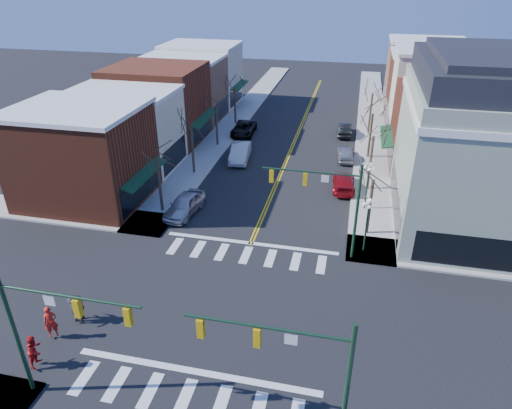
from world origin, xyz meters
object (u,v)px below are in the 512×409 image
Objects in this scene: lamppost_midblock at (368,178)px; pedestrian_dark_b at (75,308)px; victorian_corner at (489,145)px; car_left_near at (185,205)px; car_left_far at (244,128)px; car_right_mid at (346,153)px; car_left_mid at (240,152)px; pedestrian_red_a at (51,322)px; car_right_near at (344,182)px; pedestrian_red_b at (35,350)px; lamppost_corner at (368,216)px; car_right_far at (344,129)px; pedestrian_dark_a at (81,307)px.

lamppost_midblock is 2.49× the size of pedestrian_dark_b.
victorian_corner is 23.88m from car_left_near.
car_right_mid is at bearing -25.70° from car_left_far.
car_left_mid is 2.66× the size of pedestrian_red_a.
car_left_far is at bearing -43.51° from pedestrian_dark_b.
pedestrian_red_b reaches higher than car_right_near.
lamppost_corner is at bearing -1.75° from pedestrian_red_a.
car_right_near is (-10.24, 4.12, -5.96)m from victorian_corner.
pedestrian_red_a is 1.52m from pedestrian_dark_b.
lamppost_midblock is at bearing 94.71° from car_right_far.
car_right_near is (11.06, -4.78, -0.16)m from car_left_mid.
pedestrian_dark_a reaches higher than car_right_far.
car_left_mid is at bearing 131.10° from lamppost_corner.
lamppost_midblock is 0.83× the size of car_left_mid.
car_left_near is 15.21m from pedestrian_red_a.
lamppost_corner is at bearing -52.16° from pedestrian_red_b.
victorian_corner is at bearing 154.49° from car_right_near.
car_left_near is at bearing -103.74° from car_left_mid.
pedestrian_red_a is 1.12× the size of pedestrian_dark_b.
pedestrian_dark_a reaches higher than car_left_far.
car_left_mid is 14.65m from car_right_far.
lamppost_midblock is 26.64m from pedestrian_red_b.
pedestrian_red_b reaches higher than car_left_far.
pedestrian_dark_b is (-24.45, -17.11, -5.64)m from victorian_corner.
car_right_far is (10.35, 10.37, -0.12)m from car_left_mid.
car_left_mid is (-13.00, 8.40, -2.11)m from lamppost_midblock.
car_left_far is 35.48m from pedestrian_red_a.
car_right_near is at bearing -29.75° from car_left_mid.
pedestrian_red_b is at bearing 56.15° from car_right_near.
pedestrian_dark_b is at bearing -103.27° from car_left_mid.
lamppost_corner is 0.97× the size of car_right_far.
pedestrian_red_b is at bearing -116.38° from pedestrian_red_a.
car_left_mid is (-21.30, 8.90, -5.80)m from victorian_corner.
pedestrian_dark_b reaches higher than car_right_mid.
car_left_mid is 11.15m from car_right_mid.
car_left_mid is 3.26× the size of pedestrian_dark_a.
lamppost_midblock is 23.65m from pedestrian_dark_a.
lamppost_corner is 17.70m from car_right_mid.
car_right_near is at bearing 107.61° from pedestrian_dark_a.
pedestrian_red_b is 1.17× the size of pedestrian_dark_a.
pedestrian_dark_b is (-1.55, -13.65, 0.18)m from car_left_near.
lamppost_corner is at bearing -96.38° from pedestrian_dark_b.
lamppost_midblock is 25.39m from pedestrian_red_a.
car_right_far is (-0.51, 7.84, 0.02)m from car_right_mid.
pedestrian_dark_b is at bearing 52.59° from car_right_near.
victorian_corner is at bearing 35.86° from lamppost_corner.
car_right_near is at bearing 118.25° from lamppost_midblock.
car_left_mid is at bearing 7.15° from car_right_mid.
lamppost_corner is 0.88× the size of car_left_near.
car_right_mid is (12.46, 14.88, -0.12)m from car_left_near.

